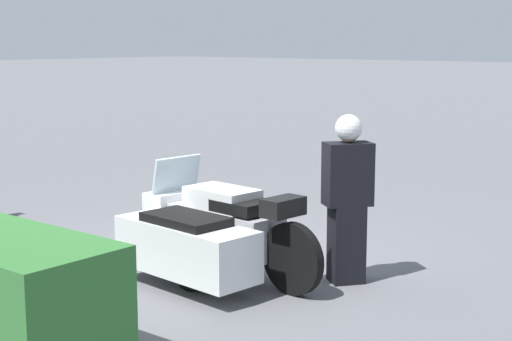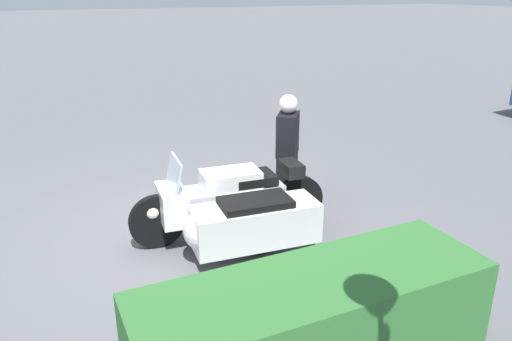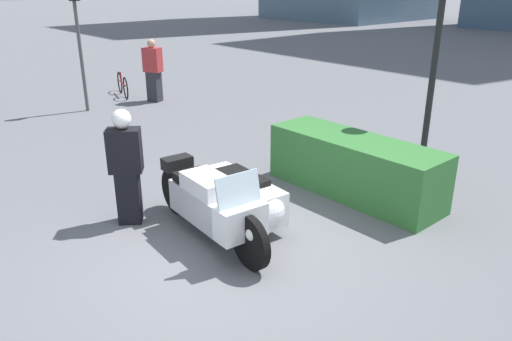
# 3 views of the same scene
# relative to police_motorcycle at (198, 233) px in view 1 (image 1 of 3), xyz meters

# --- Properties ---
(ground_plane) EXTENTS (160.00, 160.00, 0.00)m
(ground_plane) POSITION_rel_police_motorcycle_xyz_m (0.38, -0.50, -0.49)
(ground_plane) COLOR slate
(police_motorcycle) EXTENTS (2.69, 1.38, 1.18)m
(police_motorcycle) POSITION_rel_police_motorcycle_xyz_m (0.00, 0.00, 0.00)
(police_motorcycle) COLOR black
(police_motorcycle) RESTS_ON ground
(officer_rider) EXTENTS (0.51, 0.54, 1.72)m
(officer_rider) POSITION_rel_police_motorcycle_xyz_m (-1.23, -0.88, 0.42)
(officer_rider) COLOR black
(officer_rider) RESTS_ON ground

